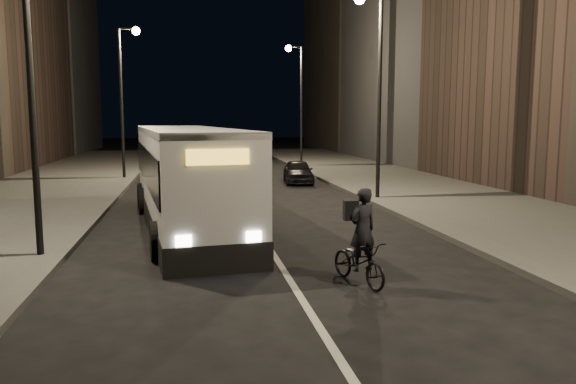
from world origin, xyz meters
name	(u,v)px	position (x,y,z in m)	size (l,w,h in m)	color
ground	(302,300)	(0.00, 0.00, 0.00)	(180.00, 180.00, 0.00)	black
sidewalk_right	(424,191)	(8.50, 14.00, 0.08)	(7.00, 70.00, 0.16)	#3B3C39
sidewalk_left	(28,201)	(-8.50, 14.00, 0.08)	(7.00, 70.00, 0.16)	#3B3C39
building_row_right	(450,15)	(16.00, 27.50, 10.50)	(8.00, 61.00, 21.00)	black
streetlight_right_mid	(374,69)	(5.33, 12.00, 5.36)	(1.20, 0.44, 8.12)	black
streetlight_right_far	(298,89)	(5.33, 28.00, 5.36)	(1.20, 0.44, 8.12)	black
streetlight_left_near	(40,32)	(-5.33, 4.00, 5.36)	(1.20, 0.44, 8.12)	black
streetlight_left_far	(126,82)	(-5.33, 22.00, 5.36)	(1.20, 0.44, 8.12)	black
city_bus	(186,174)	(-2.13, 7.67, 1.68)	(3.79, 11.67, 3.10)	silver
cyclist_on_bicycle	(360,252)	(1.36, 0.79, 0.68)	(1.12, 1.86, 2.03)	black
car_near	(298,172)	(3.60, 18.89, 0.61)	(1.44, 3.59, 1.22)	black
car_mid	(183,162)	(-2.43, 25.63, 0.67)	(1.42, 4.07, 1.34)	#323234
car_far	(256,150)	(3.56, 37.62, 0.68)	(1.91, 4.70, 1.36)	black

